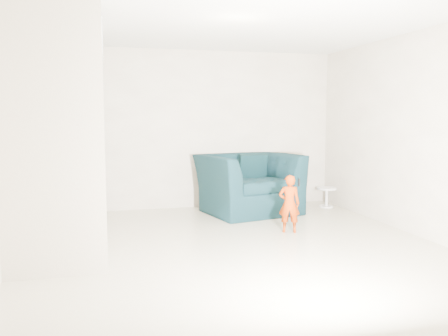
{
  "coord_description": "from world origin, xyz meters",
  "views": [
    {
      "loc": [
        -1.53,
        -5.29,
        1.59
      ],
      "look_at": [
        0.15,
        1.2,
        0.85
      ],
      "focal_mm": 38.0,
      "sensor_mm": 36.0,
      "label": 1
    }
  ],
  "objects_px": {
    "side_table": "(327,194)",
    "staircase": "(61,171)",
    "toddler": "(289,204)",
    "armchair": "(249,184)"
  },
  "relations": [
    {
      "from": "armchair",
      "to": "staircase",
      "type": "xyz_separation_m",
      "value": [
        -2.8,
        -1.53,
        0.47
      ]
    },
    {
      "from": "staircase",
      "to": "toddler",
      "type": "bearing_deg",
      "value": 1.92
    },
    {
      "from": "toddler",
      "to": "side_table",
      "type": "height_order",
      "value": "toddler"
    },
    {
      "from": "armchair",
      "to": "toddler",
      "type": "xyz_separation_m",
      "value": [
        0.13,
        -1.43,
        -0.08
      ]
    },
    {
      "from": "side_table",
      "to": "staircase",
      "type": "bearing_deg",
      "value": -159.23
    },
    {
      "from": "side_table",
      "to": "staircase",
      "type": "height_order",
      "value": "staircase"
    },
    {
      "from": "toddler",
      "to": "staircase",
      "type": "distance_m",
      "value": 2.98
    },
    {
      "from": "armchair",
      "to": "side_table",
      "type": "bearing_deg",
      "value": -9.7
    },
    {
      "from": "staircase",
      "to": "side_table",
      "type": "bearing_deg",
      "value": 20.77
    },
    {
      "from": "toddler",
      "to": "staircase",
      "type": "relative_size",
      "value": 0.22
    }
  ]
}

